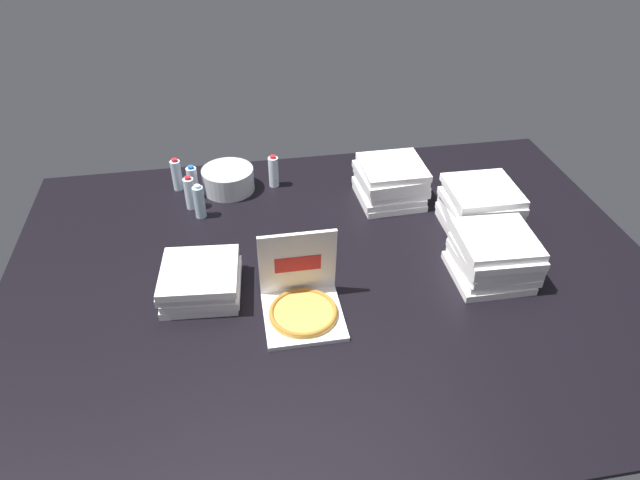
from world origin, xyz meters
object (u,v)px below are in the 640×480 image
(pizza_stack_center_far, at_px, (479,208))
(water_bottle_0, at_px, (190,193))
(ice_bucket, at_px, (228,180))
(water_bottle_4, at_px, (199,202))
(water_bottle_1, at_px, (177,175))
(pizza_stack_left_mid, at_px, (494,256))
(open_pizza_box, at_px, (302,301))
(pizza_stack_center_near, at_px, (390,182))
(pizza_stack_left_far, at_px, (200,281))
(water_bottle_2, at_px, (274,172))
(water_bottle_3, at_px, (193,182))

(pizza_stack_center_far, height_order, water_bottle_0, pizza_stack_center_far)
(ice_bucket, xyz_separation_m, water_bottle_4, (-0.17, -0.26, 0.03))
(water_bottle_1, bearing_deg, pizza_stack_left_mid, -35.15)
(open_pizza_box, bearing_deg, pizza_stack_center_far, 25.25)
(pizza_stack_center_near, bearing_deg, pizza_stack_center_far, -44.18)
(ice_bucket, xyz_separation_m, water_bottle_0, (-0.22, -0.16, 0.03))
(pizza_stack_left_far, xyz_separation_m, pizza_stack_left_mid, (1.38, -0.10, 0.04))
(water_bottle_1, distance_m, water_bottle_2, 0.57)
(pizza_stack_center_near, relative_size, pizza_stack_left_mid, 1.01)
(pizza_stack_left_mid, distance_m, water_bottle_2, 1.39)
(pizza_stack_left_far, height_order, pizza_stack_center_near, pizza_stack_center_near)
(pizza_stack_center_far, bearing_deg, water_bottle_0, 162.66)
(pizza_stack_center_near, bearing_deg, pizza_stack_left_mid, -67.83)
(open_pizza_box, bearing_deg, pizza_stack_left_mid, 6.33)
(water_bottle_1, bearing_deg, ice_bucket, -11.27)
(pizza_stack_left_mid, relative_size, water_bottle_0, 1.90)
(pizza_stack_center_near, xyz_separation_m, water_bottle_0, (-1.13, 0.10, -0.02))
(pizza_stack_center_far, relative_size, ice_bucket, 1.29)
(water_bottle_1, bearing_deg, water_bottle_0, -70.22)
(water_bottle_0, bearing_deg, ice_bucket, 36.31)
(water_bottle_0, relative_size, water_bottle_4, 1.00)
(water_bottle_0, height_order, water_bottle_2, same)
(open_pizza_box, relative_size, pizza_stack_center_near, 0.95)
(pizza_stack_left_mid, height_order, water_bottle_1, pizza_stack_left_mid)
(water_bottle_2, bearing_deg, ice_bucket, -179.66)
(pizza_stack_left_mid, relative_size, water_bottle_3, 1.90)
(pizza_stack_left_mid, relative_size, water_bottle_1, 1.90)
(ice_bucket, xyz_separation_m, water_bottle_2, (0.27, 0.00, 0.03))
(water_bottle_1, relative_size, water_bottle_4, 1.00)
(pizza_stack_left_far, bearing_deg, pizza_stack_center_near, 30.78)
(pizza_stack_left_mid, height_order, ice_bucket, pizza_stack_left_mid)
(water_bottle_1, relative_size, water_bottle_3, 1.00)
(pizza_stack_center_far, distance_m, water_bottle_3, 1.61)
(ice_bucket, bearing_deg, pizza_stack_center_far, -26.00)
(open_pizza_box, xyz_separation_m, pizza_stack_left_mid, (0.94, 0.10, 0.04))
(pizza_stack_center_far, xyz_separation_m, ice_bucket, (-1.30, 0.63, -0.06))
(pizza_stack_center_near, height_order, water_bottle_2, pizza_stack_center_near)
(pizza_stack_left_far, height_order, water_bottle_0, water_bottle_0)
(pizza_stack_center_far, distance_m, water_bottle_2, 1.21)
(open_pizza_box, relative_size, water_bottle_4, 1.83)
(pizza_stack_center_near, distance_m, water_bottle_0, 1.14)
(open_pizza_box, bearing_deg, water_bottle_2, 90.36)
(ice_bucket, distance_m, water_bottle_1, 0.30)
(open_pizza_box, relative_size, water_bottle_2, 1.83)
(water_bottle_2, bearing_deg, water_bottle_0, -161.72)
(pizza_stack_center_far, bearing_deg, ice_bucket, 154.00)
(open_pizza_box, height_order, water_bottle_4, open_pizza_box)
(pizza_stack_center_far, xyz_separation_m, pizza_stack_center_near, (-0.38, 0.37, -0.02))
(pizza_stack_left_far, bearing_deg, water_bottle_4, 90.03)
(pizza_stack_left_mid, bearing_deg, water_bottle_1, 144.85)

